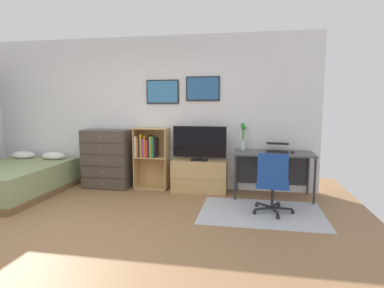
{
  "coord_description": "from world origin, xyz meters",
  "views": [
    {
      "loc": [
        1.89,
        -3.1,
        1.52
      ],
      "look_at": [
        1.04,
        1.5,
        0.92
      ],
      "focal_mm": 29.48,
      "sensor_mm": 36.0,
      "label": 1
    }
  ],
  "objects": [
    {
      "name": "area_rug",
      "position": [
        2.07,
        1.26,
        0.0
      ],
      "size": [
        1.7,
        1.2,
        0.01
      ],
      "primitive_type": "cube",
      "color": "#B2B7BC",
      "rests_on": "ground_plane"
    },
    {
      "name": "television",
      "position": [
        1.05,
        2.15,
        0.85
      ],
      "size": [
        0.92,
        0.16,
        0.59
      ],
      "color": "black",
      "rests_on": "tv_stand"
    },
    {
      "name": "wall_back_with_posters",
      "position": [
        0.01,
        2.43,
        1.36
      ],
      "size": [
        6.12,
        0.09,
        2.7
      ],
      "color": "white",
      "rests_on": "ground_plane"
    },
    {
      "name": "bamboo_vase",
      "position": [
        1.78,
        2.29,
        0.96
      ],
      "size": [
        0.09,
        0.09,
        0.45
      ],
      "color": "silver",
      "rests_on": "desk"
    },
    {
      "name": "tv_stand",
      "position": [
        1.05,
        2.17,
        0.27
      ],
      "size": [
        0.94,
        0.41,
        0.55
      ],
      "color": "tan",
      "rests_on": "ground_plane"
    },
    {
      "name": "desk",
      "position": [
        2.27,
        2.14,
        0.61
      ],
      "size": [
        1.25,
        0.61,
        0.74
      ],
      "color": "#4C4C4F",
      "rests_on": "ground_plane"
    },
    {
      "name": "laptop",
      "position": [
        2.33,
        2.13,
        0.8
      ],
      "size": [
        0.4,
        0.43,
        0.16
      ],
      "rotation": [
        0.0,
        0.0,
        -0.13
      ],
      "color": "#333338",
      "rests_on": "desk"
    },
    {
      "name": "bookshelf",
      "position": [
        0.13,
        2.22,
        0.64
      ],
      "size": [
        0.6,
        0.3,
        1.09
      ],
      "color": "tan",
      "rests_on": "ground_plane"
    },
    {
      "name": "dresser",
      "position": [
        -0.65,
        2.15,
        0.53
      ],
      "size": [
        0.84,
        0.46,
        1.05
      ],
      "color": "#4C4238",
      "rests_on": "ground_plane"
    },
    {
      "name": "bed",
      "position": [
        -1.99,
        1.42,
        0.25
      ],
      "size": [
        1.45,
        1.92,
        0.63
      ],
      "rotation": [
        0.0,
        0.0,
        0.01
      ],
      "color": "brown",
      "rests_on": "ground_plane"
    },
    {
      "name": "ground_plane",
      "position": [
        0.0,
        0.0,
        0.0
      ],
      "size": [
        7.2,
        7.2,
        0.0
      ],
      "primitive_type": "plane",
      "color": "#936B44"
    },
    {
      "name": "computer_mouse",
      "position": [
        2.56,
        2.03,
        0.76
      ],
      "size": [
        0.06,
        0.1,
        0.03
      ],
      "primitive_type": "ellipsoid",
      "color": "#262628",
      "rests_on": "desk"
    },
    {
      "name": "office_chair",
      "position": [
        2.21,
        1.22,
        0.46
      ],
      "size": [
        0.57,
        0.58,
        0.86
      ],
      "rotation": [
        0.0,
        0.0,
        -0.1
      ],
      "color": "#232326",
      "rests_on": "ground_plane"
    }
  ]
}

